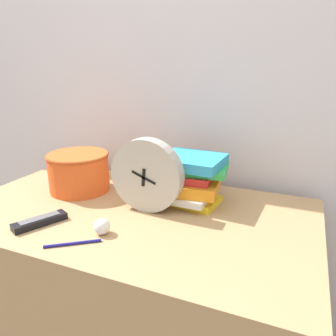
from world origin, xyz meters
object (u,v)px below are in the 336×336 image
(basket, at_px, (79,171))
(crumpled_paper_ball, at_px, (102,226))
(tv_remote, at_px, (40,221))
(desk_clock, at_px, (147,175))
(pen, at_px, (73,243))
(book_stack, at_px, (187,178))

(basket, relative_size, crumpled_paper_ball, 4.94)
(basket, distance_m, tv_remote, 0.29)
(desk_clock, distance_m, crumpled_paper_ball, 0.22)
(desk_clock, height_order, pen, desk_clock)
(book_stack, xyz_separation_m, tv_remote, (-0.34, -0.34, -0.07))
(desk_clock, height_order, book_stack, desk_clock)
(desk_clock, distance_m, pen, 0.31)
(book_stack, distance_m, basket, 0.41)
(book_stack, height_order, basket, book_stack)
(desk_clock, bearing_deg, pen, -107.47)
(tv_remote, distance_m, pen, 0.17)
(desk_clock, relative_size, basket, 1.05)
(book_stack, height_order, tv_remote, book_stack)
(pen, bearing_deg, basket, 124.47)
(basket, height_order, crumpled_paper_ball, basket)
(basket, bearing_deg, pen, -55.53)
(book_stack, relative_size, pen, 2.18)
(desk_clock, relative_size, pen, 1.92)
(basket, relative_size, pen, 1.83)
(book_stack, distance_m, crumpled_paper_ball, 0.35)
(desk_clock, bearing_deg, crumpled_paper_ball, -103.51)
(book_stack, bearing_deg, pen, -114.40)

